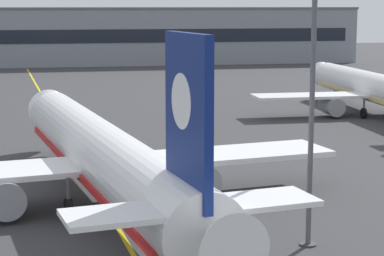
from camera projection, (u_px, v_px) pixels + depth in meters
taxiway_centreline at (80, 161)px, 59.98m from camera, size 13.69×179.52×0.01m
airliner_foreground at (103, 156)px, 45.61m from camera, size 32.36×41.38×11.65m
airliner_background at (378, 90)px, 83.72m from camera, size 29.14×37.65×10.58m
apron_lamp_post at (312, 112)px, 37.68m from camera, size 2.24×0.90×13.92m
terminal_building at (46, 36)px, 152.83m from camera, size 135.57×12.40×12.20m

